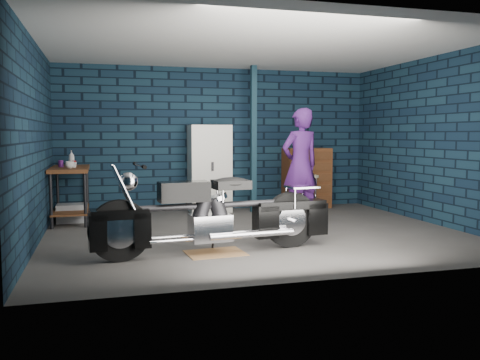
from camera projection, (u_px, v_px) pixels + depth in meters
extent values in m
plane|color=#494644|center=(256.00, 233.00, 7.47)|extent=(6.00, 6.00, 0.00)
cube|color=black|center=(218.00, 139.00, 9.75)|extent=(6.00, 0.02, 2.70)
cube|color=black|center=(35.00, 142.00, 6.56)|extent=(0.02, 5.00, 2.70)
cube|color=black|center=(435.00, 140.00, 8.14)|extent=(0.02, 5.00, 2.70)
cube|color=silver|center=(256.00, 46.00, 7.23)|extent=(6.00, 5.00, 0.02)
cube|color=#122D3A|center=(254.00, 140.00, 9.37)|extent=(0.10, 0.10, 2.70)
cube|color=brown|center=(71.00, 194.00, 8.40)|extent=(0.60, 1.40, 0.91)
cube|color=olive|center=(215.00, 253.00, 6.20)|extent=(0.74, 0.58, 0.01)
imported|color=#4A1C6B|center=(300.00, 165.00, 8.41)|extent=(0.76, 0.58, 1.88)
cube|color=#92959A|center=(72.00, 213.00, 8.39)|extent=(0.48, 0.34, 0.30)
cube|color=silver|center=(210.00, 169.00, 9.48)|extent=(0.76, 0.54, 1.62)
cube|color=brown|center=(307.00, 178.00, 10.02)|extent=(0.88, 0.49, 1.18)
imported|color=beige|center=(70.00, 165.00, 8.07)|extent=(0.18, 0.18, 0.11)
imported|color=beige|center=(74.00, 165.00, 8.22)|extent=(0.11, 0.11, 0.09)
cylinder|color=#531967|center=(61.00, 164.00, 8.34)|extent=(0.10, 0.10, 0.11)
cylinder|color=maroon|center=(74.00, 164.00, 8.49)|extent=(0.08, 0.08, 0.10)
imported|color=#92959A|center=(72.00, 158.00, 8.72)|extent=(0.12, 0.12, 0.26)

